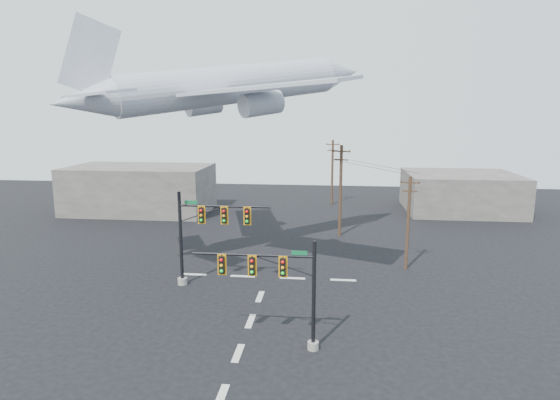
# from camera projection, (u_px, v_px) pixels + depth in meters

# --- Properties ---
(ground) EXTENTS (120.00, 120.00, 0.00)m
(ground) POSITION_uv_depth(u_px,v_px,m) (238.00, 353.00, 25.58)
(ground) COLOR black
(ground) RESTS_ON ground
(lane_markings) EXTENTS (14.00, 21.20, 0.01)m
(lane_markings) POSITION_uv_depth(u_px,v_px,m) (254.00, 312.00, 30.78)
(lane_markings) COLOR beige
(lane_markings) RESTS_ON ground
(signal_mast_near) EXTENTS (7.02, 0.69, 6.24)m
(signal_mast_near) POSITION_uv_depth(u_px,v_px,m) (282.00, 288.00, 25.48)
(signal_mast_near) COLOR gray
(signal_mast_near) RESTS_ON ground
(signal_mast_far) EXTENTS (7.18, 0.79, 7.20)m
(signal_mast_far) POSITION_uv_depth(u_px,v_px,m) (203.00, 234.00, 34.77)
(signal_mast_far) COLOR gray
(signal_mast_far) RESTS_ON ground
(utility_pole_a) EXTENTS (1.56, 0.39, 7.86)m
(utility_pole_a) POSITION_uv_depth(u_px,v_px,m) (408.00, 221.00, 38.51)
(utility_pole_a) COLOR #442F1D
(utility_pole_a) RESTS_ON ground
(utility_pole_b) EXTENTS (1.90, 0.70, 9.61)m
(utility_pole_b) POSITION_uv_depth(u_px,v_px,m) (341.00, 189.00, 48.92)
(utility_pole_b) COLOR #442F1D
(utility_pole_b) RESTS_ON ground
(utility_pole_c) EXTENTS (1.86, 0.48, 9.14)m
(utility_pole_c) POSITION_uv_depth(u_px,v_px,m) (332.00, 171.00, 65.46)
(utility_pole_c) COLOR #442F1D
(utility_pole_c) RESTS_ON ground
(power_lines) EXTENTS (7.76, 27.05, 0.62)m
(power_lines) POSITION_uv_depth(u_px,v_px,m) (349.00, 154.00, 51.01)
(power_lines) COLOR black
(airliner) EXTENTS (24.35, 23.08, 7.46)m
(airliner) POSITION_uv_depth(u_px,v_px,m) (232.00, 86.00, 38.51)
(airliner) COLOR silver
(building_left) EXTENTS (18.00, 10.00, 6.00)m
(building_left) POSITION_uv_depth(u_px,v_px,m) (140.00, 189.00, 61.33)
(building_left) COLOR slate
(building_left) RESTS_ON ground
(building_right) EXTENTS (14.00, 12.00, 5.00)m
(building_right) POSITION_uv_depth(u_px,v_px,m) (460.00, 192.00, 61.84)
(building_right) COLOR slate
(building_right) RESTS_ON ground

